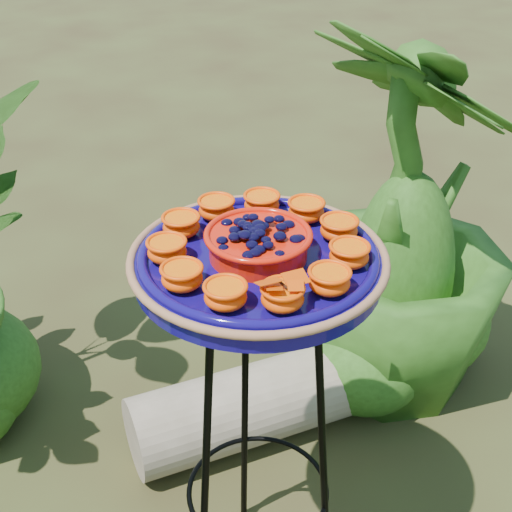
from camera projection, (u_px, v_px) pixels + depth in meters
The scene contains 4 objects.
tripod_stand at pixel (258, 415), 1.34m from camera, with size 0.30×0.32×0.80m.
feeder_dish at pixel (258, 256), 1.15m from camera, with size 0.43×0.43×0.10m.
driftwood_log at pixel (251, 405), 1.90m from camera, with size 0.21×0.21×0.64m, color tan.
shrub_back_right at pixel (407, 221), 1.88m from camera, with size 0.59×0.59×1.06m, color #244813.
Camera 1 is at (-0.13, -1.02, 1.45)m, focal length 50.00 mm.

